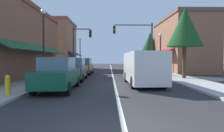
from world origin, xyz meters
The scene contains 19 objects.
ground_plane centered at (0.00, 18.00, 0.00)m, with size 80.00×80.00×0.00m, color #28282B.
sidewalk_left centered at (-5.50, 18.00, 0.06)m, with size 2.60×56.00×0.12m, color gray.
sidewalk_right centered at (5.50, 18.00, 0.06)m, with size 2.60×56.00×0.12m, color #A39E99.
lane_center_stripe centered at (0.00, 18.00, 0.00)m, with size 0.14×52.00×0.01m, color silver.
storefront_left_block centered at (-9.01, 12.00, 3.21)m, with size 5.75×14.20×6.42m.
storefront_right_block centered at (9.20, 20.00, 3.52)m, with size 6.13×10.20×7.04m.
storefront_far_left centered at (-9.42, 28.00, 4.10)m, with size 6.56×8.20×8.19m.
parked_car_nearest_left centered at (-3.08, 6.00, 0.88)m, with size 1.83×4.13×1.77m.
parked_car_second_left centered at (-3.12, 10.48, 0.88)m, with size 1.84×4.13×1.77m.
parked_car_third_left centered at (-3.13, 16.00, 0.88)m, with size 1.84×4.13×1.77m.
van_in_lane centered at (1.84, 8.07, 1.15)m, with size 2.10×5.23×2.12m.
traffic_signal_mast_arm centered at (3.22, 17.97, 4.06)m, with size 4.78×0.50×5.99m.
traffic_signal_left_corner centered at (-4.07, 18.92, 3.67)m, with size 2.36×0.50×5.65m.
street_lamp_left_near centered at (-4.88, 8.91, 3.41)m, with size 0.36×0.36×5.11m.
street_lamp_right_mid centered at (5.11, 15.44, 3.00)m, with size 0.36×0.36×4.40m.
street_lamp_left_far centered at (-4.87, 24.49, 3.32)m, with size 0.36×0.36×4.95m.
tree_right_near centered at (5.79, 10.98, 4.23)m, with size 2.84×2.84×5.82m.
tree_right_far centered at (6.32, 25.46, 4.44)m, with size 2.70×2.70×5.97m.
fire_hydrant centered at (-4.78, 4.24, 0.55)m, with size 0.22×0.22×0.87m.
Camera 1 is at (-0.37, -3.60, 1.69)m, focal length 28.80 mm.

